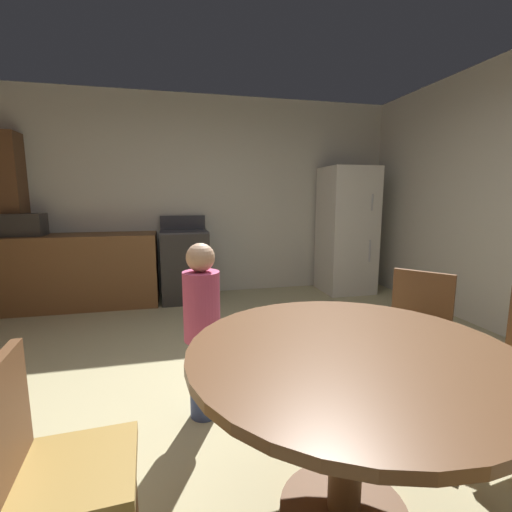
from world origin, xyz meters
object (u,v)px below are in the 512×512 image
object	(u,v)px
oven_range	(185,265)
microwave	(24,225)
chair_northeast	(416,330)
refrigerator	(347,230)
person_child	(202,327)
dining_table	(349,383)
chair_west	(49,464)

from	to	relation	value
oven_range	microwave	bearing A→B (deg)	-179.89
oven_range	microwave	world-z (taller)	microwave
microwave	chair_northeast	world-z (taller)	microwave
chair_northeast	oven_range	bearing A→B (deg)	-103.57
refrigerator	person_child	xyz separation A→B (m)	(-2.27, -2.58, -0.30)
microwave	dining_table	distance (m)	4.24
refrigerator	chair_west	xyz separation A→B (m)	(-2.85, -3.51, -0.38)
refrigerator	oven_range	bearing A→B (deg)	178.64
refrigerator	person_child	distance (m)	3.45
dining_table	person_child	xyz separation A→B (m)	(-0.52, 0.86, -0.03)
oven_range	dining_table	world-z (taller)	oven_range
refrigerator	person_child	size ratio (longest dim) A/B	1.61
oven_range	person_child	distance (m)	2.64
microwave	chair_west	distance (m)	3.81
person_child	oven_range	bearing A→B (deg)	148.89
chair_northeast	person_child	world-z (taller)	person_child
chair_northeast	person_child	distance (m)	1.38
refrigerator	chair_west	distance (m)	4.54
dining_table	person_child	world-z (taller)	person_child
oven_range	microwave	distance (m)	1.92
refrigerator	microwave	distance (m)	4.11
chair_northeast	chair_west	distance (m)	2.08
oven_range	chair_northeast	world-z (taller)	oven_range
refrigerator	dining_table	bearing A→B (deg)	-116.98
refrigerator	dining_table	distance (m)	3.87
chair_west	dining_table	bearing A→B (deg)	0.00
chair_northeast	refrigerator	bearing A→B (deg)	-147.81
oven_range	chair_west	xyz separation A→B (m)	(-0.58, -3.56, 0.03)
microwave	oven_range	bearing A→B (deg)	0.11
refrigerator	dining_table	size ratio (longest dim) A/B	1.35
chair_west	microwave	bearing A→B (deg)	106.08
microwave	chair_west	world-z (taller)	microwave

